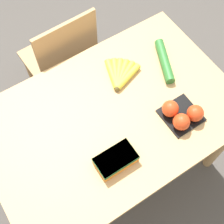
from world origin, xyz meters
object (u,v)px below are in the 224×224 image
object	(u,v)px
banana_bunch	(120,75)
carrot_bag	(116,159)
chair	(63,61)
tomato_pack	(182,115)
cucumber_near	(164,61)

from	to	relation	value
banana_bunch	carrot_bag	world-z (taller)	carrot_bag
banana_bunch	carrot_bag	size ratio (longest dim) A/B	1.04
chair	tomato_pack	xyz separation A→B (m)	(0.24, -0.83, 0.33)
banana_bunch	tomato_pack	bearing A→B (deg)	-73.39
carrot_bag	banana_bunch	bearing A→B (deg)	53.75
tomato_pack	carrot_bag	world-z (taller)	tomato_pack
carrot_bag	tomato_pack	bearing A→B (deg)	1.58
cucumber_near	chair	bearing A→B (deg)	125.74
chair	carrot_bag	bearing A→B (deg)	77.70
chair	tomato_pack	size ratio (longest dim) A/B	5.18
chair	cucumber_near	size ratio (longest dim) A/B	3.51
carrot_bag	cucumber_near	distance (m)	0.61
banana_bunch	tomato_pack	size ratio (longest dim) A/B	1.08
banana_bunch	cucumber_near	world-z (taller)	cucumber_near
chair	tomato_pack	distance (m)	0.93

